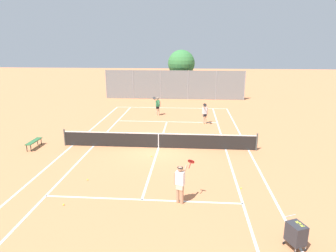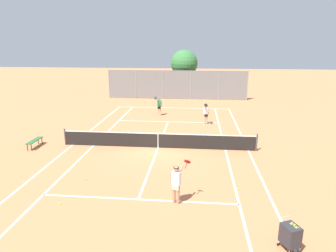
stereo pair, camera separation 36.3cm
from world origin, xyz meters
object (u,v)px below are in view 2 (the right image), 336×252
player_far_left (159,105)px  player_far_right (206,113)px  loose_tennis_ball_2 (238,189)px  loose_tennis_ball_4 (60,204)px  courtside_bench (35,141)px  tree_behind_left (185,64)px  loose_tennis_ball_3 (151,156)px  ball_cart (290,235)px  player_near_side (176,182)px  loose_tennis_ball_0 (148,136)px  loose_tennis_ball_1 (86,179)px  tennis_net (158,140)px

player_far_left → player_far_right: bearing=-32.5°
player_far_left → loose_tennis_ball_2: (5.26, -13.68, -0.89)m
loose_tennis_ball_4 → loose_tennis_ball_2: bearing=15.1°
courtside_bench → tree_behind_left: bearing=67.1°
tree_behind_left → loose_tennis_ball_3: bearing=-92.7°
ball_cart → courtside_bench: bearing=147.1°
player_far_right → player_near_side: bearing=-96.8°
player_far_left → loose_tennis_ball_4: bearing=-97.4°
player_near_side → player_far_right: bearing=83.2°
player_far_right → loose_tennis_ball_0: bearing=-137.3°
ball_cart → loose_tennis_ball_3: ball_cart is taller
ball_cart → player_near_side: size_ratio=0.54×
loose_tennis_ball_3 → loose_tennis_ball_4: bearing=-117.0°
loose_tennis_ball_1 → loose_tennis_ball_2: size_ratio=1.00×
player_near_side → loose_tennis_ball_2: size_ratio=26.88×
player_far_left → tennis_net: bearing=-83.3°
loose_tennis_ball_2 → loose_tennis_ball_3: 5.72m
ball_cart → tree_behind_left: 28.88m
ball_cart → courtside_bench: size_ratio=0.64×
loose_tennis_ball_2 → player_far_left: bearing=111.1°
player_far_left → loose_tennis_ball_4: size_ratio=26.88×
loose_tennis_ball_2 → courtside_bench: courtside_bench is taller
tennis_net → loose_tennis_ball_0: tennis_net is taller
player_far_left → tree_behind_left: bearing=80.7°
loose_tennis_ball_1 → loose_tennis_ball_3: 4.16m
ball_cart → loose_tennis_ball_3: 9.31m
loose_tennis_ball_3 → courtside_bench: 7.49m
tennis_net → loose_tennis_ball_1: bearing=-120.8°
ball_cart → loose_tennis_ball_3: (-5.55, 7.46, -0.50)m
tennis_net → player_far_right: player_far_right is taller
loose_tennis_ball_3 → courtside_bench: courtside_bench is taller
player_near_side → loose_tennis_ball_0: bearing=106.3°
courtside_bench → tree_behind_left: 21.90m
loose_tennis_ball_3 → loose_tennis_ball_1: bearing=-129.1°
ball_cart → courtside_bench: ball_cart is taller
loose_tennis_ball_0 → loose_tennis_ball_3: 3.88m
tennis_net → player_far_left: size_ratio=6.76×
player_near_side → tree_behind_left: (-0.84, 25.83, 2.90)m
ball_cart → player_far_right: (-2.24, 14.99, 0.40)m
courtside_bench → loose_tennis_ball_3: bearing=-7.2°
player_far_right → courtside_bench: bearing=-148.4°
player_far_right → courtside_bench: 12.60m
player_far_left → loose_tennis_ball_0: (0.04, -6.32, -0.89)m
tennis_net → courtside_bench: size_ratio=8.00×
player_far_left → courtside_bench: (-6.65, -9.19, -0.52)m
loose_tennis_ball_2 → loose_tennis_ball_3: (-4.49, 3.55, 0.00)m
tennis_net → loose_tennis_ball_3: 1.65m
loose_tennis_ball_3 → loose_tennis_ball_4: size_ratio=1.00×
tennis_net → ball_cart: 10.47m
ball_cart → loose_tennis_ball_3: bearing=126.6°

